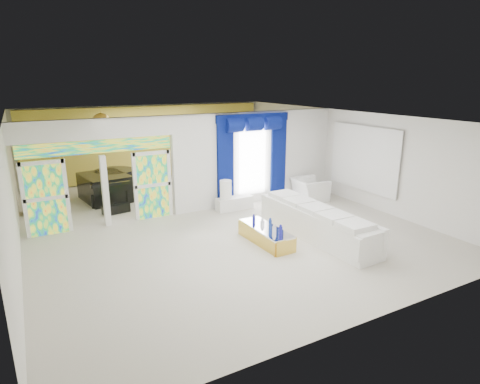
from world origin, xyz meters
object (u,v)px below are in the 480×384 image
white_sofa (316,224)px  console_table (234,203)px  armchair (310,189)px  grand_piano (105,187)px  coffee_table (266,236)px

white_sofa → console_table: white_sofa is taller
console_table → white_sofa: bearing=-75.8°
armchair → grand_piano: 6.98m
console_table → coffee_table: bearing=-101.6°
white_sofa → coffee_table: white_sofa is taller
white_sofa → armchair: size_ratio=3.42×
coffee_table → armchair: armchair is taller
coffee_table → console_table: (0.57, 2.78, 0.01)m
armchair → white_sofa: bearing=150.7°
armchair → grand_piano: size_ratio=0.64×
console_table → armchair: (2.75, -0.31, 0.17)m
white_sofa → coffee_table: bearing=165.3°
white_sofa → coffee_table: size_ratio=2.22×
white_sofa → armchair: white_sofa is taller
white_sofa → grand_piano: grand_piano is taller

